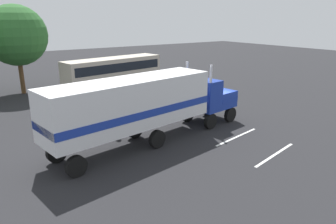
{
  "coord_description": "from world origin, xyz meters",
  "views": [
    {
      "loc": [
        -15.61,
        -16.68,
        7.51
      ],
      "look_at": [
        -4.44,
        -0.63,
        1.6
      ],
      "focal_mm": 33.58,
      "sensor_mm": 36.0,
      "label": 1
    }
  ],
  "objects": [
    {
      "name": "ground_plane",
      "position": [
        0.0,
        0.0,
        0.0
      ],
      "size": [
        120.0,
        120.0,
        0.0
      ],
      "primitive_type": "plane",
      "color": "#232326"
    },
    {
      "name": "lane_stripe_near",
      "position": [
        -0.96,
        -3.5,
        0.01
      ],
      "size": [
        4.37,
        0.89,
        0.01
      ],
      "primitive_type": "cube",
      "rotation": [
        0.0,
        0.0,
        0.17
      ],
      "color": "silver",
      "rests_on": "ground_plane"
    },
    {
      "name": "lane_stripe_mid",
      "position": [
        -1.22,
        -6.69,
        0.01
      ],
      "size": [
        4.35,
        0.99,
        0.01
      ],
      "primitive_type": "cube",
      "rotation": [
        0.0,
        0.0,
        0.19
      ],
      "color": "silver",
      "rests_on": "ground_plane"
    },
    {
      "name": "semi_truck",
      "position": [
        -6.22,
        -0.88,
        2.52
      ],
      "size": [
        14.37,
        4.72,
        4.5
      ],
      "color": "#193399",
      "rests_on": "ground_plane"
    },
    {
      "name": "person_bystander",
      "position": [
        -7.33,
        1.1,
        0.89
      ],
      "size": [
        0.36,
        0.47,
        1.63
      ],
      "color": "black",
      "rests_on": "ground_plane"
    },
    {
      "name": "parked_bus",
      "position": [
        -1.35,
        13.99,
        2.07
      ],
      "size": [
        11.27,
        4.27,
        3.4
      ],
      "color": "#BFB29E",
      "rests_on": "ground_plane"
    },
    {
      "name": "tree_center",
      "position": [
        -9.79,
        17.76,
        5.8
      ],
      "size": [
        5.94,
        5.94,
        8.79
      ],
      "color": "brown",
      "rests_on": "ground_plane"
    }
  ]
}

